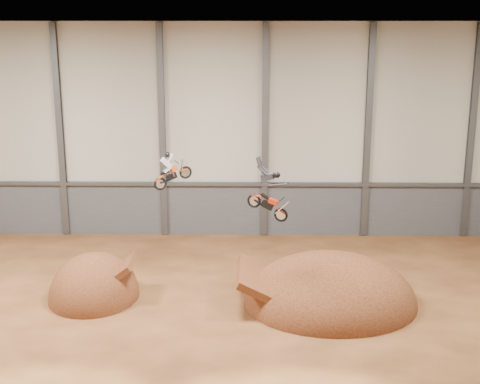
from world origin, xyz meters
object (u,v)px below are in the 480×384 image
(takeoff_ramp, at_px, (95,297))
(landing_ramp, at_px, (330,303))
(fmx_rider_b, at_px, (265,189))
(fmx_rider_a, at_px, (175,166))

(takeoff_ramp, xyz_separation_m, landing_ramp, (12.32, -0.61, 0.00))
(takeoff_ramp, relative_size, fmx_rider_b, 1.92)
(fmx_rider_b, bearing_deg, landing_ramp, 46.30)
(landing_ramp, relative_size, fmx_rider_a, 4.06)
(landing_ramp, height_order, fmx_rider_b, fmx_rider_b)
(takeoff_ramp, height_order, landing_ramp, landing_ramp)
(fmx_rider_a, distance_m, fmx_rider_b, 6.72)
(takeoff_ramp, distance_m, fmx_rider_b, 11.23)
(landing_ramp, distance_m, fmx_rider_b, 7.53)
(takeoff_ramp, bearing_deg, fmx_rider_a, 31.49)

